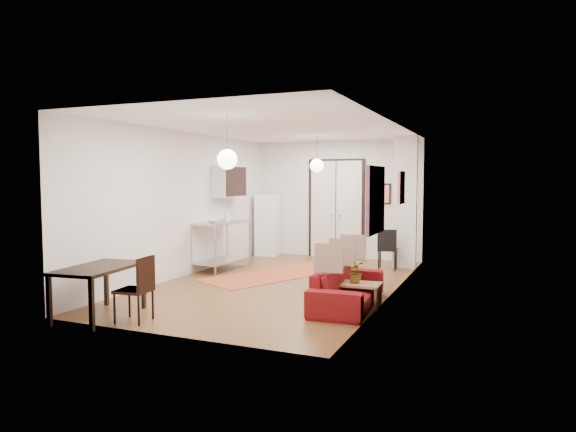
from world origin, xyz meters
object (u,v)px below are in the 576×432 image
at_px(sofa, 348,287).
at_px(dining_chair_near, 138,283).
at_px(kitchen_counter, 222,237).
at_px(black_side_chair, 388,245).
at_px(dining_chair_far, 138,283).
at_px(coffee_table, 355,286).
at_px(fridge, 268,225).
at_px(dining_table, 99,272).

relative_size(sofa, dining_chair_near, 2.26).
height_order(kitchen_counter, black_side_chair, kitchen_counter).
distance_m(sofa, dining_chair_near, 3.12).
distance_m(kitchen_counter, black_side_chair, 3.63).
distance_m(kitchen_counter, dining_chair_near, 3.98).
height_order(dining_chair_near, black_side_chair, dining_chair_near).
bearing_deg(dining_chair_far, black_side_chair, 149.82).
bearing_deg(kitchen_counter, coffee_table, -23.36).
distance_m(kitchen_counter, fridge, 2.34).
relative_size(sofa, kitchen_counter, 1.43).
relative_size(coffee_table, kitchen_counter, 0.58).
distance_m(fridge, dining_table, 6.31).
relative_size(fridge, black_side_chair, 1.77).
bearing_deg(black_side_chair, dining_table, 54.94).
relative_size(coffee_table, black_side_chair, 0.93).
relative_size(kitchen_counter, black_side_chair, 1.61).
xyz_separation_m(dining_chair_near, dining_chair_far, (0.00, 0.00, 0.00)).
height_order(dining_table, black_side_chair, black_side_chair).
xyz_separation_m(kitchen_counter, dining_chair_near, (0.90, -3.87, -0.18)).
relative_size(coffee_table, dining_chair_near, 0.91).
height_order(coffee_table, black_side_chair, black_side_chair).
bearing_deg(dining_chair_far, dining_table, -88.04).
distance_m(kitchen_counter, dining_chair_far, 3.98).
bearing_deg(black_side_chair, dining_chair_far, 59.65).
bearing_deg(fridge, dining_table, -95.29).
relative_size(fridge, dining_chair_far, 1.74).
bearing_deg(sofa, kitchen_counter, 55.91).
bearing_deg(black_side_chair, dining_chair_near, 59.65).
bearing_deg(black_side_chair, fridge, -20.35).
height_order(kitchen_counter, dining_chair_far, kitchen_counter).
bearing_deg(kitchen_counter, sofa, -24.85).
relative_size(coffee_table, dining_chair_far, 0.91).
xyz_separation_m(dining_chair_near, black_side_chair, (2.37, 5.41, -0.00)).
bearing_deg(sofa, black_side_chair, -2.01).
relative_size(sofa, coffee_table, 2.47).
height_order(sofa, dining_chair_near, dining_chair_near).
bearing_deg(fridge, kitchen_counter, -98.13).
bearing_deg(sofa, dining_table, 119.07).
height_order(kitchen_counter, dining_table, kitchen_counter).
bearing_deg(kitchen_counter, dining_chair_far, -71.26).
bearing_deg(dining_chair_near, kitchen_counter, -173.36).
distance_m(coffee_table, kitchen_counter, 3.99).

